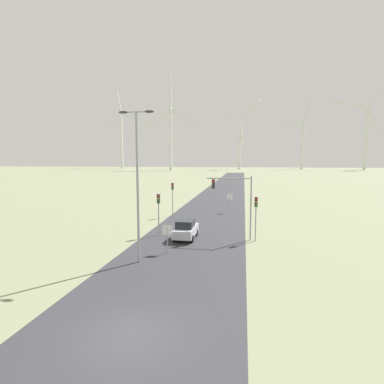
{
  "coord_description": "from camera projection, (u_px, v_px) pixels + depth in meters",
  "views": [
    {
      "loc": [
        4.72,
        -11.57,
        7.53
      ],
      "look_at": [
        0.0,
        15.7,
        4.56
      ],
      "focal_mm": 28.0,
      "sensor_mm": 36.0,
      "label": 1
    }
  ],
  "objects": [
    {
      "name": "car_approaching",
      "position": [
        186.0,
        229.0,
        28.7
      ],
      "size": [
        1.88,
        4.13,
        1.83
      ],
      "color": "#B7BCC1",
      "rests_on": "ground"
    },
    {
      "name": "wind_turbine_far_right",
      "position": [
        366.0,
        130.0,
        223.72
      ],
      "size": [
        38.6,
        7.58,
        64.95
      ],
      "color": "silver",
      "rests_on": "ground"
    },
    {
      "name": "traffic_light_mast_overhead",
      "position": [
        236.0,
        195.0,
        28.01
      ],
      "size": [
        4.22,
        0.35,
        6.07
      ],
      "color": "#93999E",
      "rests_on": "ground"
    },
    {
      "name": "road_surface",
      "position": [
        219.0,
        198.0,
        59.96
      ],
      "size": [
        10.0,
        240.0,
        0.01
      ],
      "color": "#2D2D33",
      "rests_on": "ground"
    },
    {
      "name": "stop_sign_near",
      "position": [
        167.0,
        233.0,
        24.21
      ],
      "size": [
        0.81,
        0.07,
        2.3
      ],
      "color": "#93999E",
      "rests_on": "ground"
    },
    {
      "name": "streetlamp",
      "position": [
        137.0,
        171.0,
        21.48
      ],
      "size": [
        2.62,
        0.32,
        11.0
      ],
      "color": "#93999E",
      "rests_on": "ground"
    },
    {
      "name": "wind_turbine_left",
      "position": [
        171.0,
        132.0,
        215.78
      ],
      "size": [
        42.92,
        2.95,
        67.76
      ],
      "color": "silver",
      "rests_on": "ground"
    },
    {
      "name": "wind_turbine_far_left",
      "position": [
        121.0,
        135.0,
        262.54
      ],
      "size": [
        33.97,
        2.6,
        67.59
      ],
      "color": "silver",
      "rests_on": "ground"
    },
    {
      "name": "ground_plane",
      "position": [
        130.0,
        335.0,
        12.93
      ],
      "size": [
        600.0,
        600.0,
        0.0
      ],
      "primitive_type": "plane",
      "color": "#757A5B"
    },
    {
      "name": "traffic_light_post_near_left",
      "position": [
        158.0,
        205.0,
        29.67
      ],
      "size": [
        0.28,
        0.34,
        4.17
      ],
      "color": "#93999E",
      "rests_on": "ground"
    },
    {
      "name": "wind_turbine_center",
      "position": [
        240.0,
        137.0,
        238.94
      ],
      "size": [
        32.99,
        15.07,
        53.28
      ],
      "color": "silver",
      "rests_on": "ground"
    },
    {
      "name": "traffic_light_post_near_right",
      "position": [
        256.0,
        209.0,
        27.61
      ],
      "size": [
        0.28,
        0.34,
        4.13
      ],
      "color": "#93999E",
      "rests_on": "ground"
    },
    {
      "name": "traffic_light_post_mid_left",
      "position": [
        173.0,
        192.0,
        39.68
      ],
      "size": [
        0.28,
        0.34,
        4.51
      ],
      "color": "#93999E",
      "rests_on": "ground"
    },
    {
      "name": "stop_sign_far",
      "position": [
        230.0,
        200.0,
        42.81
      ],
      "size": [
        0.81,
        0.07,
        2.7
      ],
      "color": "#93999E",
      "rests_on": "ground"
    },
    {
      "name": "wind_turbine_right",
      "position": [
        303.0,
        139.0,
        248.74
      ],
      "size": [
        30.4,
        10.56,
        56.97
      ],
      "color": "silver",
      "rests_on": "ground"
    }
  ]
}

